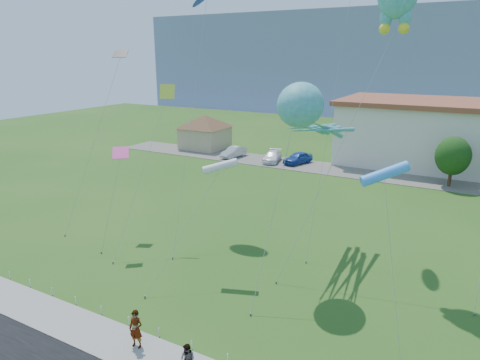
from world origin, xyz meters
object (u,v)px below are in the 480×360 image
at_px(pavilion, 205,128).
at_px(parked_car_white, 272,157).
at_px(pedestrian_left, 136,329).
at_px(parked_car_blue, 298,158).
at_px(parked_car_silver, 234,152).
at_px(octopus_kite, 308,116).
at_px(pedestrian_right, 188,360).

bearing_deg(pavilion, parked_car_white, -13.81).
bearing_deg(parked_car_white, pedestrian_left, -87.77).
height_order(pavilion, pedestrian_left, pavilion).
xyz_separation_m(pedestrian_left, parked_car_blue, (-6.62, 38.00, -0.26)).
height_order(parked_car_silver, octopus_kite, octopus_kite).
bearing_deg(parked_car_blue, octopus_kite, -48.22).
bearing_deg(pedestrian_left, octopus_kite, 64.08).
xyz_separation_m(pavilion, parked_car_white, (12.64, -3.11, -2.28)).
bearing_deg(parked_car_blue, pedestrian_right, -55.69).
distance_m(parked_car_white, octopus_kite, 30.29).
relative_size(pedestrian_right, parked_car_blue, 0.35).
bearing_deg(pedestrian_left, parked_car_white, 96.60).
relative_size(parked_car_white, octopus_kite, 0.37).
height_order(pedestrian_left, parked_car_blue, pedestrian_left).
bearing_deg(parked_car_white, parked_car_blue, -2.52).
height_order(pedestrian_left, octopus_kite, octopus_kite).
distance_m(pedestrian_right, parked_car_white, 40.08).
bearing_deg(pavilion, octopus_kite, -47.03).
height_order(pavilion, parked_car_white, pavilion).
height_order(pedestrian_right, parked_car_white, pedestrian_right).
xyz_separation_m(pavilion, parked_car_blue, (16.01, -2.50, -2.21)).
distance_m(pavilion, parked_car_white, 13.22).
distance_m(pedestrian_left, parked_car_silver, 40.43).
bearing_deg(parked_car_blue, pavilion, -169.06).
bearing_deg(pedestrian_right, parked_car_white, 109.79).
distance_m(parked_car_silver, octopus_kite, 33.18).
height_order(parked_car_silver, parked_car_white, parked_car_silver).
relative_size(pedestrian_right, parked_car_silver, 0.35).
bearing_deg(pedestrian_left, pavilion, 110.83).
relative_size(pedestrian_right, octopus_kite, 0.12).
xyz_separation_m(pavilion, octopus_kite, (26.46, -28.41, 7.02)).
bearing_deg(pavilion, parked_car_silver, -25.39).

